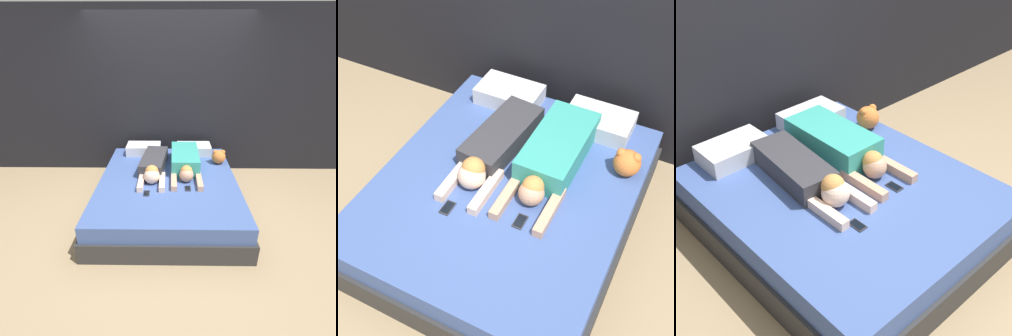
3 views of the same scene
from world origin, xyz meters
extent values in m
plane|color=#9E8460|center=(0.00, 0.00, 0.00)|extent=(12.00, 12.00, 0.00)
cube|color=black|center=(0.00, 1.25, 1.30)|extent=(12.00, 0.06, 2.60)
cube|color=#2D2D2D|center=(0.00, 0.00, 0.12)|extent=(1.86, 2.20, 0.25)
cube|color=#3F5999|center=(0.00, 0.00, 0.34)|extent=(1.80, 2.14, 0.20)
cube|color=silver|center=(-0.40, 0.87, 0.52)|extent=(0.54, 0.34, 0.15)
cube|color=silver|center=(0.40, 0.87, 0.52)|extent=(0.54, 0.34, 0.15)
cube|color=#333338|center=(-0.21, 0.34, 0.53)|extent=(0.39, 0.80, 0.18)
sphere|color=beige|center=(-0.21, -0.13, 0.54)|extent=(0.20, 0.20, 0.20)
sphere|color=#D18C47|center=(-0.21, -0.11, 0.59)|extent=(0.17, 0.17, 0.17)
cube|color=beige|center=(-0.34, -0.17, 0.48)|extent=(0.07, 0.42, 0.07)
cube|color=beige|center=(-0.07, -0.17, 0.48)|extent=(0.07, 0.42, 0.07)
cube|color=teal|center=(0.24, 0.40, 0.56)|extent=(0.39, 0.80, 0.23)
sphere|color=tan|center=(0.24, -0.09, 0.53)|extent=(0.19, 0.19, 0.19)
sphere|color=#D18C47|center=(0.24, -0.06, 0.58)|extent=(0.16, 0.16, 0.16)
cube|color=tan|center=(0.08, -0.13, 0.48)|extent=(0.07, 0.44, 0.07)
cube|color=tan|center=(0.40, -0.13, 0.48)|extent=(0.07, 0.44, 0.07)
cube|color=#2D2D33|center=(-0.25, -0.40, 0.45)|extent=(0.07, 0.13, 0.01)
cube|color=black|center=(-0.25, -0.40, 0.45)|extent=(0.06, 0.11, 0.00)
cube|color=#2D2D33|center=(0.25, -0.28, 0.45)|extent=(0.07, 0.13, 0.01)
cube|color=black|center=(0.25, -0.28, 0.45)|extent=(0.06, 0.11, 0.00)
sphere|color=orange|center=(0.75, 0.49, 0.54)|extent=(0.20, 0.20, 0.20)
sphere|color=orange|center=(0.69, 0.49, 0.62)|extent=(0.07, 0.07, 0.07)
sphere|color=orange|center=(0.80, 0.49, 0.62)|extent=(0.07, 0.07, 0.07)
camera|label=1|loc=(0.04, -3.10, 2.09)|focal=28.00mm
camera|label=2|loc=(1.04, -2.06, 2.98)|focal=50.00mm
camera|label=3|loc=(-1.93, -2.07, 2.53)|focal=50.00mm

